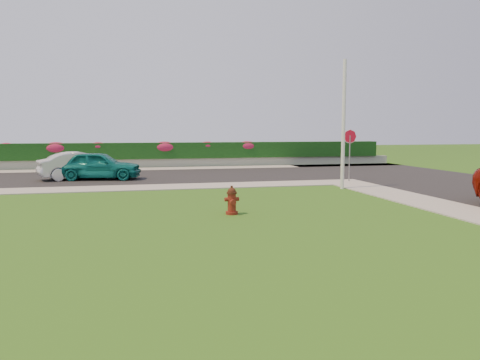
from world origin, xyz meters
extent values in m
plane|color=black|center=(0.00, 0.00, 0.00)|extent=(120.00, 120.00, 0.00)
cube|color=black|center=(-5.00, 14.00, 0.02)|extent=(26.00, 8.00, 0.04)
cube|color=gray|center=(-6.00, 9.00, 0.02)|extent=(24.00, 2.00, 0.04)
cube|color=gray|center=(7.00, 9.00, 0.02)|extent=(2.00, 2.00, 0.04)
cube|color=gray|center=(-1.00, 19.00, 0.02)|extent=(34.00, 2.00, 0.04)
cube|color=gray|center=(-1.00, 20.50, 0.30)|extent=(34.00, 0.40, 0.60)
cube|color=black|center=(-1.00, 20.60, 1.15)|extent=(32.00, 0.90, 1.10)
cylinder|color=#550E0D|center=(-0.22, 1.76, 0.04)|extent=(0.38, 0.38, 0.09)
cylinder|color=#550E0D|center=(-0.22, 1.76, 0.38)|extent=(0.26, 0.26, 0.58)
cylinder|color=black|center=(-0.22, 1.76, 0.67)|extent=(0.31, 0.31, 0.06)
sphere|color=black|center=(-0.22, 1.76, 0.70)|extent=(0.26, 0.26, 0.26)
cylinder|color=black|center=(-0.22, 1.76, 0.85)|extent=(0.08, 0.08, 0.08)
cylinder|color=#550E0D|center=(-0.39, 1.75, 0.47)|extent=(0.12, 0.13, 0.12)
cylinder|color=#550E0D|center=(-0.06, 1.76, 0.47)|extent=(0.12, 0.13, 0.12)
cylinder|color=#550E0D|center=(-0.21, 1.59, 0.40)|extent=(0.17, 0.14, 0.17)
imported|color=#0D6863|center=(-4.85, 12.83, 0.77)|extent=(4.50, 2.38, 1.46)
imported|color=#B8BCC1|center=(-5.72, 13.34, 0.74)|extent=(4.52, 2.75, 1.41)
cylinder|color=silver|center=(5.82, 6.72, 2.80)|extent=(0.16, 0.16, 5.60)
cylinder|color=slate|center=(7.37, 9.21, 1.15)|extent=(0.06, 0.06, 2.31)
cylinder|color=red|center=(7.37, 9.21, 2.26)|extent=(0.67, 0.06, 0.67)
cylinder|color=white|center=(7.37, 9.21, 2.26)|extent=(0.71, 0.04, 0.71)
ellipsoid|color=#AB1D57|center=(-10.97, 20.50, 1.50)|extent=(1.03, 0.66, 0.51)
ellipsoid|color=#AB1D57|center=(-7.98, 20.50, 1.39)|extent=(1.56, 1.00, 0.78)
ellipsoid|color=#AB1D57|center=(-5.33, 20.50, 1.47)|extent=(1.15, 0.74, 0.58)
ellipsoid|color=#AB1D57|center=(-0.92, 20.50, 1.39)|extent=(1.56, 1.00, 0.78)
ellipsoid|color=#AB1D57|center=(2.05, 20.50, 1.47)|extent=(1.15, 0.74, 0.57)
ellipsoid|color=#AB1D57|center=(4.96, 20.50, 1.43)|extent=(1.38, 0.89, 0.69)
camera|label=1|loc=(-3.21, -12.13, 2.60)|focal=35.00mm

